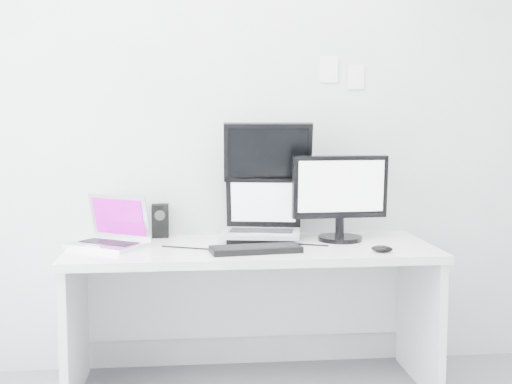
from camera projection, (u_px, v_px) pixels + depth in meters
back_wall at (245, 120)px, 3.64m from camera, size 3.60×0.00×3.60m
desk at (252, 317)px, 3.40m from camera, size 1.80×0.70×0.73m
macbook at (106, 221)px, 3.30m from camera, size 0.44×0.42×0.26m
speaker at (160, 221)px, 3.60m from camera, size 0.11×0.11×0.18m
dell_laptop at (261, 210)px, 3.45m from camera, size 0.44×0.37×0.33m
rear_monitor at (268, 179)px, 3.56m from camera, size 0.47×0.19×0.62m
samsung_monitor at (341, 197)px, 3.48m from camera, size 0.51×0.26×0.46m
keyboard at (256, 249)px, 3.20m from camera, size 0.44×0.21×0.03m
mouse at (382, 249)px, 3.20m from camera, size 0.12×0.10×0.03m
wall_note_0 at (329, 69)px, 3.65m from camera, size 0.10×0.00×0.14m
wall_note_1 at (356, 77)px, 3.67m from camera, size 0.09×0.00×0.13m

